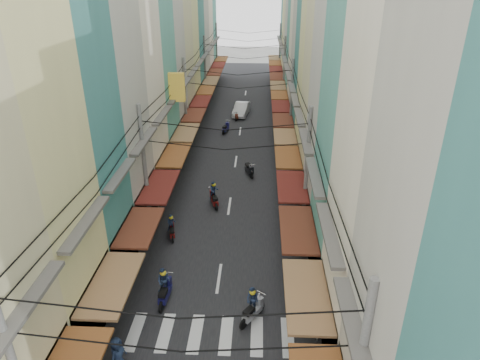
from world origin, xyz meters
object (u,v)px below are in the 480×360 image
(white_car, at_px, (241,115))
(traffic_sign, at_px, (320,309))
(bicycle, at_px, (347,279))
(market_umbrella, at_px, (384,327))

(white_car, xyz_separation_m, traffic_sign, (4.92, -33.90, 1.85))
(bicycle, relative_size, market_umbrella, 0.72)
(white_car, distance_m, market_umbrella, 35.87)
(white_car, height_order, traffic_sign, traffic_sign)
(market_umbrella, bearing_deg, bicycle, 93.05)
(white_car, xyz_separation_m, market_umbrella, (7.33, -35.05, 2.06))
(bicycle, bearing_deg, traffic_sign, 145.86)
(bicycle, height_order, market_umbrella, market_umbrella)
(bicycle, distance_m, market_umbrella, 5.95)
(market_umbrella, bearing_deg, white_car, 101.82)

